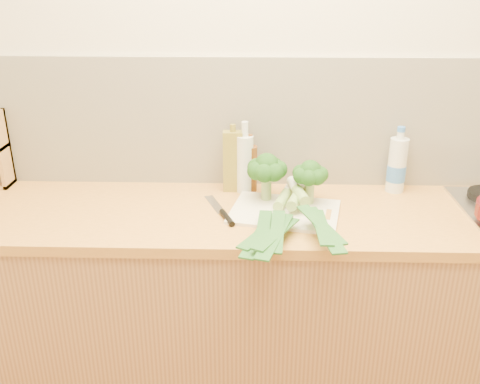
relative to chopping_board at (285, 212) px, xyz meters
name	(u,v)px	position (x,y,z in m)	size (l,w,h in m)	color
room_shell	(273,123)	(-0.04, 0.31, 0.26)	(3.50, 3.50, 3.50)	beige
counter	(271,308)	(-0.04, 0.02, -0.46)	(3.20, 0.62, 0.90)	#AC7C48
chopping_board	(285,212)	(0.00, 0.00, 0.00)	(0.40, 0.30, 0.01)	beige
broccoli_left	(267,169)	(-0.07, 0.11, 0.13)	(0.16, 0.16, 0.19)	#85A35F
broccoli_right	(310,174)	(0.10, 0.08, 0.12)	(0.14, 0.14, 0.18)	#85A35F
leek_front	(278,208)	(-0.03, -0.03, 0.03)	(0.24, 0.65, 0.04)	white
leek_mid	(292,206)	(0.02, -0.05, 0.05)	(0.24, 0.68, 0.04)	white
leek_back	(307,204)	(0.08, -0.08, 0.07)	(0.17, 0.61, 0.04)	white
chefs_knife	(224,214)	(-0.23, -0.03, 0.00)	(0.14, 0.29, 0.02)	silver
oil_tin	(233,161)	(-0.21, 0.23, 0.12)	(0.08, 0.05, 0.29)	olive
glass_bottle	(245,163)	(-0.16, 0.22, 0.12)	(0.07, 0.07, 0.30)	silver
amber_bottle	(249,168)	(-0.14, 0.23, 0.10)	(0.06, 0.06, 0.24)	#613512
water_bottle	(397,167)	(0.47, 0.24, 0.10)	(0.08, 0.08, 0.26)	silver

